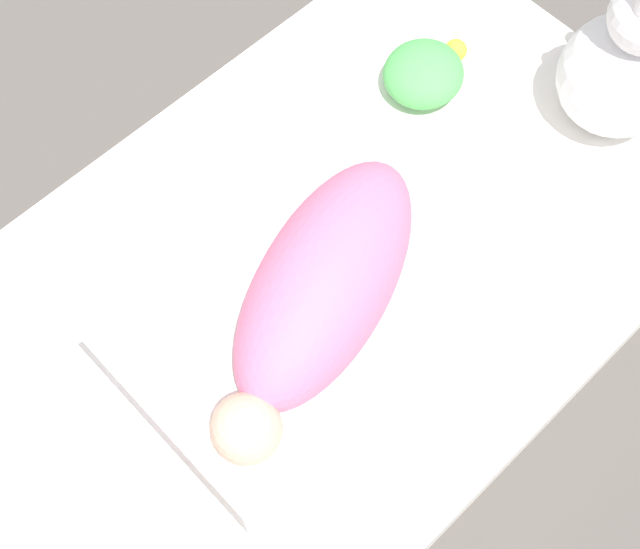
% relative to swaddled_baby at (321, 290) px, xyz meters
% --- Properties ---
extents(ground_plane, '(12.00, 12.00, 0.00)m').
position_rel_swaddled_baby_xyz_m(ground_plane, '(0.04, 0.05, -0.24)').
color(ground_plane, '#514C47').
extents(bed_mattress, '(1.35, 0.81, 0.15)m').
position_rel_swaddled_baby_xyz_m(bed_mattress, '(0.04, 0.05, -0.16)').
color(bed_mattress, white).
rests_on(bed_mattress, ground_plane).
extents(swaddled_baby, '(0.52, 0.33, 0.17)m').
position_rel_swaddled_baby_xyz_m(swaddled_baby, '(0.00, 0.00, 0.00)').
color(swaddled_baby, pink).
rests_on(swaddled_baby, bed_mattress).
extents(pillow, '(0.35, 0.37, 0.09)m').
position_rel_swaddled_baby_xyz_m(pillow, '(-0.48, -0.00, -0.03)').
color(pillow, white).
rests_on(pillow, bed_mattress).
extents(bunny_plush, '(0.20, 0.20, 0.39)m').
position_rel_swaddled_baby_xyz_m(bunny_plush, '(0.61, -0.07, 0.05)').
color(bunny_plush, white).
rests_on(bunny_plush, bed_mattress).
extents(turtle_plush, '(0.17, 0.14, 0.08)m').
position_rel_swaddled_baby_xyz_m(turtle_plush, '(0.42, 0.19, -0.04)').
color(turtle_plush, '#51B756').
rests_on(turtle_plush, bed_mattress).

